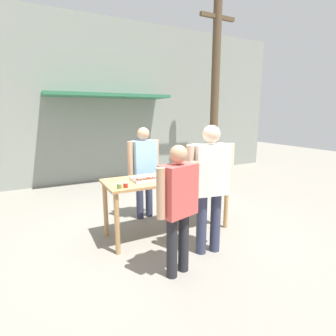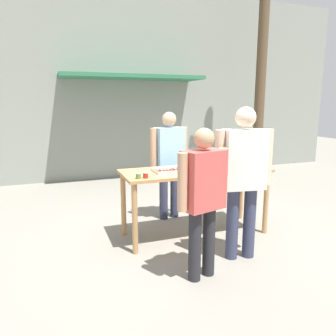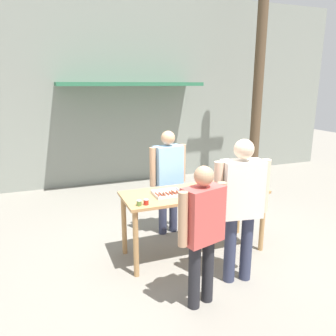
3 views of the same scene
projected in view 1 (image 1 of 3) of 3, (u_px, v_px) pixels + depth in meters
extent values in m
plane|color=gray|center=(168.00, 231.00, 4.41)|extent=(24.00, 24.00, 0.00)
cube|color=gray|center=(104.00, 102.00, 7.42)|extent=(12.00, 0.12, 4.50)
cube|color=#2D704C|center=(108.00, 96.00, 6.91)|extent=(3.20, 1.00, 0.08)
cube|color=tan|center=(168.00, 178.00, 4.22)|extent=(2.04, 0.76, 0.04)
cylinder|color=tan|center=(117.00, 224.00, 3.61)|extent=(0.07, 0.07, 0.90)
cylinder|color=tan|center=(226.00, 203.00, 4.46)|extent=(0.07, 0.07, 0.90)
cylinder|color=tan|center=(106.00, 209.00, 4.16)|extent=(0.07, 0.07, 0.90)
cylinder|color=tan|center=(205.00, 193.00, 5.01)|extent=(0.07, 0.07, 0.90)
cube|color=silver|center=(145.00, 180.00, 4.02)|extent=(0.38, 0.32, 0.01)
cube|color=silver|center=(148.00, 181.00, 3.88)|extent=(0.38, 0.01, 0.03)
cube|color=silver|center=(141.00, 176.00, 4.15)|extent=(0.38, 0.01, 0.03)
cube|color=silver|center=(133.00, 180.00, 3.93)|extent=(0.01, 0.32, 0.03)
cube|color=silver|center=(156.00, 177.00, 4.10)|extent=(0.01, 0.32, 0.03)
cylinder|color=brown|center=(135.00, 180.00, 3.96)|extent=(0.03, 0.13, 0.03)
cylinder|color=brown|center=(139.00, 180.00, 3.97)|extent=(0.03, 0.14, 0.03)
cylinder|color=brown|center=(141.00, 179.00, 3.99)|extent=(0.04, 0.13, 0.02)
cylinder|color=brown|center=(144.00, 179.00, 4.01)|extent=(0.03, 0.12, 0.02)
cylinder|color=brown|center=(147.00, 179.00, 4.03)|extent=(0.03, 0.11, 0.03)
cylinder|color=brown|center=(150.00, 178.00, 4.06)|extent=(0.03, 0.14, 0.03)
cylinder|color=brown|center=(153.00, 178.00, 4.07)|extent=(0.03, 0.13, 0.02)
cube|color=silver|center=(181.00, 175.00, 4.31)|extent=(0.43, 0.30, 0.01)
cube|color=silver|center=(185.00, 176.00, 4.18)|extent=(0.43, 0.01, 0.03)
cube|color=silver|center=(177.00, 172.00, 4.43)|extent=(0.43, 0.01, 0.03)
cube|color=silver|center=(169.00, 176.00, 4.21)|extent=(0.01, 0.30, 0.03)
cube|color=silver|center=(192.00, 173.00, 4.40)|extent=(0.01, 0.30, 0.03)
ellipsoid|color=beige|center=(172.00, 175.00, 4.23)|extent=(0.05, 0.10, 0.04)
ellipsoid|color=beige|center=(175.00, 174.00, 4.26)|extent=(0.08, 0.12, 0.05)
ellipsoid|color=beige|center=(179.00, 174.00, 4.29)|extent=(0.05, 0.10, 0.04)
ellipsoid|color=beige|center=(182.00, 174.00, 4.32)|extent=(0.05, 0.10, 0.04)
ellipsoid|color=beige|center=(186.00, 173.00, 4.34)|extent=(0.08, 0.12, 0.04)
ellipsoid|color=beige|center=(189.00, 173.00, 4.37)|extent=(0.08, 0.13, 0.05)
cylinder|color=#567A38|center=(119.00, 186.00, 3.57)|extent=(0.06, 0.06, 0.06)
cylinder|color=#B2B2B7|center=(119.00, 184.00, 3.57)|extent=(0.06, 0.06, 0.01)
cylinder|color=#B22319|center=(126.00, 185.00, 3.62)|extent=(0.06, 0.06, 0.06)
cylinder|color=#B2B2B7|center=(126.00, 183.00, 3.61)|extent=(0.06, 0.06, 0.01)
cylinder|color=#DBC67A|center=(222.00, 171.00, 4.36)|extent=(0.07, 0.07, 0.11)
cylinder|color=#333851|center=(140.00, 198.00, 4.87)|extent=(0.13, 0.13, 0.82)
cylinder|color=#333851|center=(149.00, 196.00, 4.98)|extent=(0.13, 0.13, 0.82)
cube|color=#84B2DB|center=(144.00, 158.00, 4.77)|extent=(0.48, 0.31, 0.65)
sphere|color=tan|center=(143.00, 134.00, 4.68)|extent=(0.22, 0.22, 0.22)
cylinder|color=tan|center=(130.00, 159.00, 4.62)|extent=(0.10, 0.10, 0.61)
cylinder|color=tan|center=(156.00, 156.00, 4.93)|extent=(0.10, 0.10, 0.61)
cylinder|color=#232328|center=(184.00, 242.00, 3.24)|extent=(0.13, 0.13, 0.77)
cylinder|color=#232328|center=(172.00, 247.00, 3.11)|extent=(0.13, 0.13, 0.77)
cube|color=#C64C47|center=(178.00, 190.00, 3.04)|extent=(0.49, 0.35, 0.61)
sphere|color=tan|center=(179.00, 154.00, 2.95)|extent=(0.21, 0.21, 0.21)
cylinder|color=tan|center=(194.00, 185.00, 3.21)|extent=(0.10, 0.10, 0.58)
cylinder|color=tan|center=(161.00, 194.00, 2.85)|extent=(0.10, 0.10, 0.58)
cylinder|color=#333851|center=(215.00, 222.00, 3.71)|extent=(0.14, 0.14, 0.86)
cylinder|color=#333851|center=(201.00, 224.00, 3.65)|extent=(0.14, 0.14, 0.86)
cube|color=silver|center=(210.00, 170.00, 3.52)|extent=(0.52, 0.34, 0.68)
sphere|color=beige|center=(212.00, 134.00, 3.42)|extent=(0.23, 0.23, 0.23)
cylinder|color=beige|center=(230.00, 167.00, 3.60)|extent=(0.11, 0.11, 0.65)
cylinder|color=beige|center=(190.00, 170.00, 3.43)|extent=(0.11, 0.11, 0.65)
cylinder|color=brown|center=(215.00, 92.00, 7.43)|extent=(0.23, 0.23, 5.09)
cube|color=brown|center=(218.00, 17.00, 7.03)|extent=(1.10, 0.10, 0.10)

